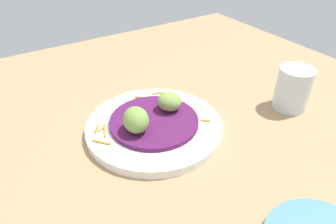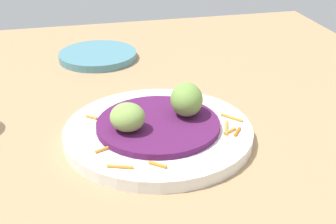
{
  "view_description": "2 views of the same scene",
  "coord_description": "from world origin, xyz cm",
  "px_view_note": "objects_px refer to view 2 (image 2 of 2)",
  "views": [
    {
      "loc": [
        -38.43,
        28.31,
        38.79
      ],
      "look_at": [
        1.1,
        2.95,
        6.59
      ],
      "focal_mm": 32.92,
      "sensor_mm": 36.0,
      "label": 1
    },
    {
      "loc": [
        59.25,
        -7.06,
        35.22
      ],
      "look_at": [
        4.12,
        6.05,
        6.53
      ],
      "focal_mm": 50.83,
      "sensor_mm": 36.0,
      "label": 2
    }
  ],
  "objects_px": {
    "guac_scoop_left": "(128,117)",
    "side_plate_small": "(98,56)",
    "guac_scoop_center": "(187,100)",
    "main_plate": "(158,133)"
  },
  "relations": [
    {
      "from": "main_plate",
      "to": "guac_scoop_left",
      "type": "height_order",
      "value": "guac_scoop_left"
    },
    {
      "from": "guac_scoop_left",
      "to": "side_plate_small",
      "type": "xyz_separation_m",
      "value": [
        -0.35,
        -0.01,
        -0.04
      ]
    },
    {
      "from": "guac_scoop_left",
      "to": "guac_scoop_center",
      "type": "distance_m",
      "value": 0.09
    },
    {
      "from": "guac_scoop_center",
      "to": "guac_scoop_left",
      "type": "bearing_deg",
      "value": -73.78
    },
    {
      "from": "guac_scoop_left",
      "to": "main_plate",
      "type": "bearing_deg",
      "value": 106.22
    },
    {
      "from": "main_plate",
      "to": "guac_scoop_center",
      "type": "distance_m",
      "value": 0.06
    },
    {
      "from": "guac_scoop_left",
      "to": "guac_scoop_center",
      "type": "xyz_separation_m",
      "value": [
        -0.03,
        0.09,
        0.0
      ]
    },
    {
      "from": "guac_scoop_left",
      "to": "side_plate_small",
      "type": "bearing_deg",
      "value": -179.08
    },
    {
      "from": "guac_scoop_left",
      "to": "side_plate_small",
      "type": "distance_m",
      "value": 0.35
    },
    {
      "from": "side_plate_small",
      "to": "guac_scoop_left",
      "type": "bearing_deg",
      "value": 0.92
    }
  ]
}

